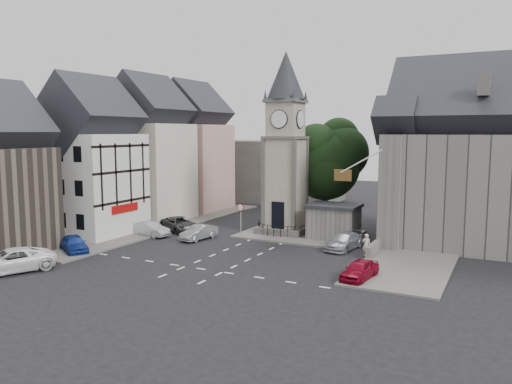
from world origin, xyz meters
The scene contains 24 objects.
ground centered at (0.00, 0.00, 0.00)m, with size 120.00×120.00×0.00m, color black.
pavement_west centered at (-12.50, 6.00, 0.07)m, with size 6.00×30.00×0.14m, color #595651.
pavement_east centered at (12.00, 8.00, 0.07)m, with size 6.00×26.00×0.14m, color #595651.
central_island centered at (1.50, 8.00, 0.08)m, with size 10.00×8.00×0.16m, color #595651.
road_markings centered at (0.00, -5.50, 0.01)m, with size 20.00×8.00×0.01m, color silver.
clock_tower centered at (0.00, 7.99, 8.12)m, with size 4.86×4.86×16.25m.
stone_shelter centered at (4.80, 7.50, 1.55)m, with size 4.30×3.30×3.08m.
town_tree centered at (2.00, 13.00, 6.97)m, with size 7.20×7.20×10.80m.
warning_sign_post centered at (-3.20, 5.43, 2.03)m, with size 0.70×0.19×2.85m.
terrace_pink centered at (-15.50, 16.00, 6.58)m, with size 8.10×7.60×12.80m.
terrace_cream centered at (-15.50, 8.00, 6.58)m, with size 8.10×7.60×12.80m.
terrace_tudor centered at (-15.50, 0.00, 6.19)m, with size 8.10×7.60×12.00m.
backdrop_west centered at (-12.00, 28.00, 4.00)m, with size 20.00×10.00×8.00m, color #4C4944.
east_building centered at (15.59, 11.00, 6.26)m, with size 14.40×11.40×12.60m.
east_boundary_wall centered at (9.20, 10.00, 0.45)m, with size 0.40×16.00×0.90m, color #605E59.
flagpole centered at (8.00, 4.00, 7.00)m, with size 3.68×0.10×2.74m.
car_west_blue centered at (-11.50, -6.00, 0.67)m, with size 1.58×3.92×1.34m, color navy.
car_west_silver centered at (-10.13, 1.45, 0.64)m, with size 1.35×3.87×1.27m, color #9A9DA1.
car_west_grey centered at (-9.15, 4.49, 0.66)m, with size 2.18×4.73×1.31m, color #333235.
car_island_silver centered at (-5.50, 2.21, 0.62)m, with size 1.32×3.78×1.24m, color gray.
car_island_east centered at (6.68, 4.50, 0.64)m, with size 1.80×4.42×1.28m, color #AAADB2.
car_east_red centered at (9.99, -3.00, 0.63)m, with size 1.48×3.67×1.25m, color maroon.
van_sw_white centered at (-10.94, -11.92, 0.77)m, with size 2.56×5.56×1.54m, color white.
pedestrian centered at (8.81, 3.04, 0.85)m, with size 0.62×0.41×1.71m, color beige.
Camera 1 is at (18.11, -32.96, 9.22)m, focal length 35.00 mm.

